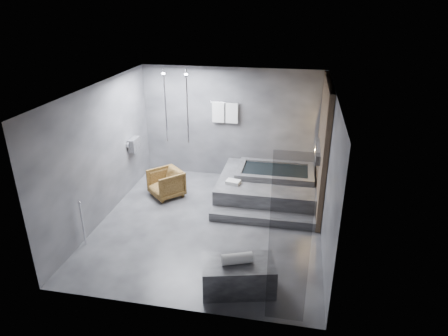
# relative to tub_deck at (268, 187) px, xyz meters

# --- Properties ---
(room) EXTENTS (5.00, 5.04, 2.82)m
(room) POSITION_rel_tub_deck_xyz_m (-0.65, -1.21, 1.48)
(room) COLOR #2F2F31
(room) RESTS_ON ground
(tub_deck) EXTENTS (2.20, 2.00, 0.50)m
(tub_deck) POSITION_rel_tub_deck_xyz_m (0.00, 0.00, 0.00)
(tub_deck) COLOR #343437
(tub_deck) RESTS_ON ground
(tub_step) EXTENTS (2.20, 0.36, 0.18)m
(tub_step) POSITION_rel_tub_deck_xyz_m (0.00, -1.18, -0.16)
(tub_step) COLOR #343437
(tub_step) RESTS_ON ground
(concrete_bench) EXTENTS (1.26, 0.88, 0.51)m
(concrete_bench) POSITION_rel_tub_deck_xyz_m (-0.16, -3.33, 0.01)
(concrete_bench) COLOR #2E2E30
(concrete_bench) RESTS_ON ground
(driftwood_chair) EXTENTS (0.99, 0.99, 0.64)m
(driftwood_chair) POSITION_rel_tub_deck_xyz_m (-2.34, -0.42, 0.07)
(driftwood_chair) COLOR #3F290F
(driftwood_chair) RESTS_ON ground
(rolled_towel) EXTENTS (0.52, 0.34, 0.18)m
(rolled_towel) POSITION_rel_tub_deck_xyz_m (-0.18, -3.35, 0.35)
(rolled_towel) COLOR silver
(rolled_towel) RESTS_ON concrete_bench
(deck_towel) EXTENTS (0.34, 0.28, 0.08)m
(deck_towel) POSITION_rel_tub_deck_xyz_m (-0.73, -0.51, 0.29)
(deck_towel) COLOR silver
(deck_towel) RESTS_ON tub_deck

